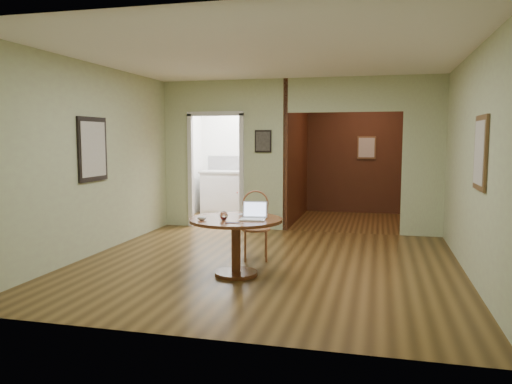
% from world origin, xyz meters
% --- Properties ---
extents(floor, '(5.00, 5.00, 0.00)m').
position_xyz_m(floor, '(0.00, 0.00, 0.00)').
color(floor, '#412D12').
rests_on(floor, ground).
extents(room_shell, '(5.20, 7.50, 5.00)m').
position_xyz_m(room_shell, '(-0.47, 3.10, 1.29)').
color(room_shell, white).
rests_on(room_shell, ground).
extents(dining_table, '(1.12, 1.12, 0.70)m').
position_xyz_m(dining_table, '(-0.22, -0.58, 0.52)').
color(dining_table, maroon).
rests_on(dining_table, ground).
extents(chair, '(0.49, 0.49, 0.94)m').
position_xyz_m(chair, '(-0.20, 0.29, 0.52)').
color(chair, '#A6603B').
rests_on(chair, ground).
extents(open_laptop, '(0.32, 0.29, 0.21)m').
position_xyz_m(open_laptop, '(0.00, -0.59, 0.76)').
color(open_laptop, white).
rests_on(open_laptop, dining_table).
extents(closed_laptop, '(0.30, 0.19, 0.02)m').
position_xyz_m(closed_laptop, '(-0.09, -0.39, 0.71)').
color(closed_laptop, silver).
rests_on(closed_laptop, dining_table).
extents(mouse, '(0.11, 0.07, 0.05)m').
position_xyz_m(mouse, '(-0.57, -0.80, 0.72)').
color(mouse, white).
rests_on(mouse, dining_table).
extents(wine_glass, '(0.09, 0.09, 0.10)m').
position_xyz_m(wine_glass, '(-0.33, -0.73, 0.75)').
color(wine_glass, white).
rests_on(wine_glass, dining_table).
extents(pen, '(0.15, 0.05, 0.01)m').
position_xyz_m(pen, '(-0.17, -0.91, 0.70)').
color(pen, navy).
rests_on(pen, dining_table).
extents(kitchen_cabinet, '(2.06, 0.60, 0.94)m').
position_xyz_m(kitchen_cabinet, '(-1.35, 4.20, 0.47)').
color(kitchen_cabinet, white).
rests_on(kitchen_cabinet, ground).
extents(grocery_bag, '(0.37, 0.34, 0.30)m').
position_xyz_m(grocery_bag, '(-0.55, 4.20, 1.09)').
color(grocery_bag, beige).
rests_on(grocery_bag, kitchen_cabinet).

